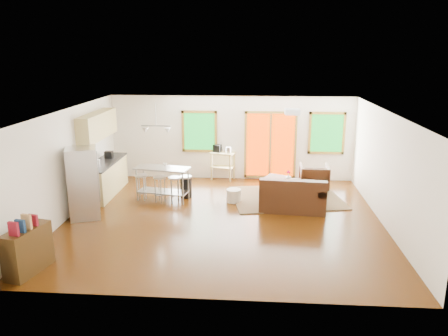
# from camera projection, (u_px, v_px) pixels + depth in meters

# --- Properties ---
(floor) EXTENTS (7.50, 7.00, 0.02)m
(floor) POSITION_uv_depth(u_px,v_px,m) (223.00, 220.00, 10.52)
(floor) COLOR #331804
(floor) RESTS_ON ground
(ceiling) EXTENTS (7.50, 7.00, 0.02)m
(ceiling) POSITION_uv_depth(u_px,v_px,m) (223.00, 111.00, 9.83)
(ceiling) COLOR white
(ceiling) RESTS_ON ground
(back_wall) EXTENTS (7.50, 0.02, 2.60)m
(back_wall) POSITION_uv_depth(u_px,v_px,m) (232.00, 138.00, 13.55)
(back_wall) COLOR white
(back_wall) RESTS_ON ground
(left_wall) EXTENTS (0.02, 7.00, 2.60)m
(left_wall) POSITION_uv_depth(u_px,v_px,m) (67.00, 164.00, 10.44)
(left_wall) COLOR white
(left_wall) RESTS_ON ground
(right_wall) EXTENTS (0.02, 7.00, 2.60)m
(right_wall) POSITION_uv_depth(u_px,v_px,m) (388.00, 170.00, 9.91)
(right_wall) COLOR white
(right_wall) RESTS_ON ground
(front_wall) EXTENTS (7.50, 0.02, 2.60)m
(front_wall) POSITION_uv_depth(u_px,v_px,m) (206.00, 226.00, 6.80)
(front_wall) COLOR white
(front_wall) RESTS_ON ground
(window_left) EXTENTS (1.10, 0.05, 1.30)m
(window_left) POSITION_uv_depth(u_px,v_px,m) (199.00, 131.00, 13.53)
(window_left) COLOR #0D5918
(window_left) RESTS_ON back_wall
(french_doors) EXTENTS (1.60, 0.05, 2.10)m
(french_doors) POSITION_uv_depth(u_px,v_px,m) (270.00, 145.00, 13.47)
(french_doors) COLOR #B72B00
(french_doors) RESTS_ON back_wall
(window_right) EXTENTS (1.10, 0.05, 1.30)m
(window_right) POSITION_uv_depth(u_px,v_px,m) (327.00, 133.00, 13.25)
(window_right) COLOR #0D5918
(window_right) RESTS_ON back_wall
(rug) EXTENTS (3.25, 2.71, 0.03)m
(rug) POSITION_uv_depth(u_px,v_px,m) (286.00, 198.00, 12.01)
(rug) COLOR #405635
(rug) RESTS_ON floor
(loveseat) EXTENTS (1.72, 1.07, 0.88)m
(loveseat) POSITION_uv_depth(u_px,v_px,m) (292.00, 197.00, 11.06)
(loveseat) COLOR black
(loveseat) RESTS_ON floor
(coffee_table) EXTENTS (1.19, 0.86, 0.43)m
(coffee_table) POSITION_uv_depth(u_px,v_px,m) (297.00, 183.00, 12.09)
(coffee_table) COLOR #33210C
(coffee_table) RESTS_ON floor
(armchair) EXTENTS (0.83, 0.78, 0.83)m
(armchair) POSITION_uv_depth(u_px,v_px,m) (314.00, 176.00, 12.63)
(armchair) COLOR black
(armchair) RESTS_ON floor
(ottoman) EXTENTS (0.84, 0.84, 0.42)m
(ottoman) POSITION_uv_depth(u_px,v_px,m) (277.00, 184.00, 12.54)
(ottoman) COLOR black
(ottoman) RESTS_ON floor
(pouf) EXTENTS (0.46, 0.46, 0.34)m
(pouf) POSITION_uv_depth(u_px,v_px,m) (234.00, 195.00, 11.70)
(pouf) COLOR beige
(pouf) RESTS_ON floor
(vase) EXTENTS (0.18, 0.18, 0.29)m
(vase) POSITION_uv_depth(u_px,v_px,m) (288.00, 177.00, 12.25)
(vase) COLOR silver
(vase) RESTS_ON coffee_table
(book) EXTENTS (0.19, 0.09, 0.27)m
(book) POSITION_uv_depth(u_px,v_px,m) (307.00, 178.00, 12.04)
(book) COLOR maroon
(book) RESTS_ON coffee_table
(cabinets) EXTENTS (0.64, 2.24, 2.30)m
(cabinets) POSITION_uv_depth(u_px,v_px,m) (103.00, 162.00, 12.16)
(cabinets) COLOR tan
(cabinets) RESTS_ON floor
(refrigerator) EXTENTS (0.88, 0.87, 1.73)m
(refrigerator) POSITION_uv_depth(u_px,v_px,m) (84.00, 183.00, 10.44)
(refrigerator) COLOR #B7BABC
(refrigerator) RESTS_ON floor
(island) EXTENTS (1.52, 0.83, 0.91)m
(island) POSITION_uv_depth(u_px,v_px,m) (162.00, 178.00, 11.71)
(island) COLOR #B7BABC
(island) RESTS_ON floor
(cup) EXTENTS (0.13, 0.12, 0.11)m
(cup) POSITION_uv_depth(u_px,v_px,m) (165.00, 164.00, 11.61)
(cup) COLOR white
(cup) RESTS_ON island
(bar_stool_a) EXTENTS (0.35, 0.35, 0.71)m
(bar_stool_a) POSITION_uv_depth(u_px,v_px,m) (141.00, 181.00, 11.75)
(bar_stool_a) COLOR #B7BABC
(bar_stool_a) RESTS_ON floor
(bar_stool_b) EXTENTS (0.44, 0.44, 0.71)m
(bar_stool_b) POSITION_uv_depth(u_px,v_px,m) (160.00, 183.00, 11.58)
(bar_stool_b) COLOR #B7BABC
(bar_stool_b) RESTS_ON floor
(bar_stool_c) EXTENTS (0.41, 0.41, 0.70)m
(bar_stool_c) POSITION_uv_depth(u_px,v_px,m) (175.00, 184.00, 11.56)
(bar_stool_c) COLOR #B7BABC
(bar_stool_c) RESTS_ON floor
(trash_can) EXTENTS (0.40, 0.40, 0.60)m
(trash_can) POSITION_uv_depth(u_px,v_px,m) (186.00, 186.00, 12.04)
(trash_can) COLOR black
(trash_can) RESTS_ON floor
(kitchen_cart) EXTENTS (0.82, 0.65, 1.10)m
(kitchen_cart) POSITION_uv_depth(u_px,v_px,m) (222.00, 156.00, 13.57)
(kitchen_cart) COLOR tan
(kitchen_cart) RESTS_ON floor
(bookshelf) EXTENTS (0.57, 1.02, 1.13)m
(bookshelf) POSITION_uv_depth(u_px,v_px,m) (28.00, 249.00, 7.92)
(bookshelf) COLOR #33210C
(bookshelf) RESTS_ON floor
(ceiling_flush) EXTENTS (0.35, 0.35, 0.12)m
(ceiling_flush) POSITION_uv_depth(u_px,v_px,m) (292.00, 112.00, 10.32)
(ceiling_flush) COLOR white
(ceiling_flush) RESTS_ON ceiling
(pendant_light) EXTENTS (0.80, 0.18, 0.79)m
(pendant_light) POSITION_uv_depth(u_px,v_px,m) (156.00, 130.00, 11.60)
(pendant_light) COLOR gray
(pendant_light) RESTS_ON ceiling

